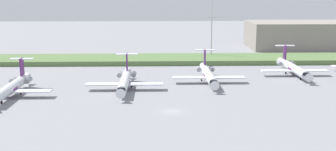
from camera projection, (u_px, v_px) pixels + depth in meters
The scene contains 8 objects.
ground_plane at pixel (168, 84), 132.49m from camera, with size 500.00×500.00×0.00m, color gray.
grass_berm at pixel (165, 59), 172.15m from camera, with size 320.00×20.00×1.87m, color #597542.
regional_jet_second at pixel (11, 87), 117.10m from camera, with size 22.81×31.00×9.00m.
regional_jet_third at pixel (125, 81), 125.54m from camera, with size 22.81×31.00×9.00m.
regional_jet_fourth at pixel (208, 74), 134.63m from camera, with size 22.81×31.00×9.00m.
regional_jet_fifth at pixel (293, 68), 145.46m from camera, with size 22.81×31.00×9.00m.
antenna_mast at pixel (211, 33), 176.29m from camera, with size 4.40×0.50×26.96m.
distant_hangar at pixel (312, 35), 210.28m from camera, with size 62.55×28.28×12.97m, color gray.
Camera 1 is at (-3.63, -99.08, 29.78)m, focal length 45.16 mm.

